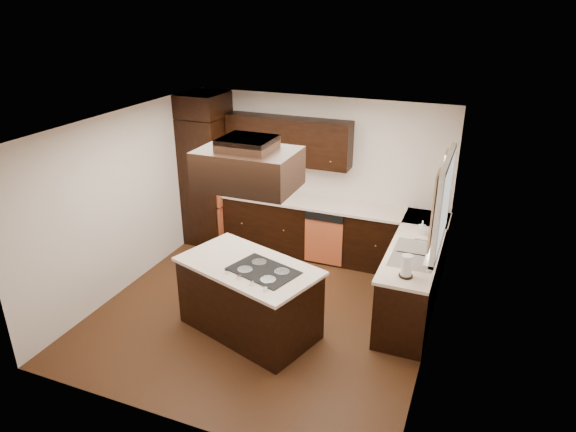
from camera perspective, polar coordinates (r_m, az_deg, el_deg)
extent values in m
cube|color=#552F17|center=(6.98, -2.64, -10.49)|extent=(4.20, 4.20, 0.02)
cube|color=white|center=(5.97, -3.08, 10.10)|extent=(4.20, 4.20, 0.02)
cube|color=beige|center=(8.21, 3.28, 4.59)|extent=(4.20, 0.02, 2.50)
cube|color=beige|center=(4.77, -13.55, -10.63)|extent=(4.20, 0.02, 2.50)
cube|color=beige|center=(7.44, -17.80, 1.51)|extent=(0.02, 4.20, 2.50)
cube|color=beige|center=(5.89, 16.23, -4.08)|extent=(0.02, 4.20, 2.50)
cube|color=black|center=(8.63, -8.89, 3.94)|extent=(0.65, 0.75, 2.12)
cube|color=#D45E34|center=(8.44, -6.86, 4.06)|extent=(0.05, 0.62, 0.78)
cube|color=black|center=(8.22, 2.69, -1.44)|extent=(2.93, 0.60, 0.88)
cube|color=black|center=(7.09, 13.89, -6.41)|extent=(0.60, 2.40, 0.88)
cube|color=beige|center=(8.03, 2.71, 1.51)|extent=(2.93, 0.63, 0.04)
cube|color=beige|center=(6.88, 14.12, -3.05)|extent=(0.63, 2.40, 0.04)
cube|color=black|center=(8.03, 0.02, 8.37)|extent=(2.00, 0.34, 0.72)
cube|color=#D45E34|center=(7.90, 3.98, -2.88)|extent=(0.60, 0.05, 0.72)
cube|color=silver|center=(6.24, 16.87, 1.42)|extent=(0.06, 1.32, 1.12)
cube|color=white|center=(6.24, 17.13, 1.38)|extent=(0.00, 1.20, 1.00)
cube|color=beige|center=(5.84, 15.90, 0.55)|extent=(0.02, 0.34, 0.90)
cube|color=beige|center=(6.62, 16.80, 3.14)|extent=(0.02, 0.34, 0.90)
cube|color=silver|center=(6.55, 13.81, -4.15)|extent=(0.52, 0.84, 0.01)
cube|color=black|center=(6.40, -4.32, -9.19)|extent=(1.83, 1.35, 0.88)
cube|color=beige|center=(6.16, -4.45, -5.57)|extent=(1.90, 1.43, 0.04)
cube|color=black|center=(6.00, -2.75, -6.09)|extent=(0.89, 0.73, 0.01)
cube|color=black|center=(5.54, -4.44, 5.28)|extent=(1.05, 0.72, 0.42)
cube|color=black|center=(5.47, -4.53, 8.03)|extent=(0.55, 0.50, 0.13)
cylinder|color=silver|center=(8.33, -2.93, 2.83)|extent=(0.15, 0.15, 0.10)
cone|color=silver|center=(8.26, -2.96, 4.00)|extent=(0.13, 0.13, 0.26)
cube|color=black|center=(8.19, -2.39, 3.21)|extent=(0.35, 0.09, 0.29)
imported|color=silver|center=(8.52, -5.88, 3.09)|extent=(0.32, 0.32, 0.06)
imported|color=silver|center=(7.08, 14.68, -1.27)|extent=(0.11, 0.11, 0.20)
cylinder|color=silver|center=(5.97, 13.04, -5.45)|extent=(0.17, 0.17, 0.27)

